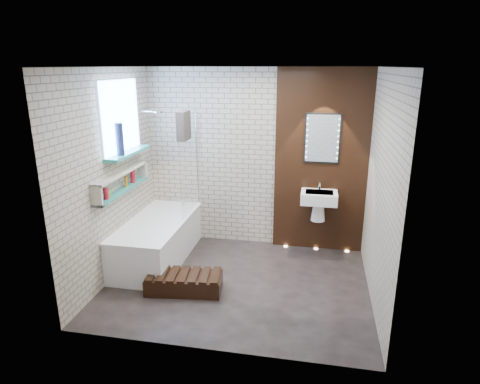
% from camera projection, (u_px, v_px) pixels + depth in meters
% --- Properties ---
extents(ground, '(3.20, 3.20, 0.00)m').
position_uv_depth(ground, '(238.00, 283.00, 5.19)').
color(ground, black).
rests_on(ground, ground).
extents(room_shell, '(3.24, 3.20, 2.60)m').
position_uv_depth(room_shell, '(238.00, 183.00, 4.81)').
color(room_shell, '#ADA489').
rests_on(room_shell, ground).
extents(walnut_panel, '(1.30, 0.06, 2.60)m').
position_uv_depth(walnut_panel, '(321.00, 163.00, 5.83)').
color(walnut_panel, black).
rests_on(walnut_panel, ground).
extents(clerestory_window, '(0.18, 1.00, 0.94)m').
position_uv_depth(clerestory_window, '(122.00, 124.00, 5.24)').
color(clerestory_window, '#7FADE0').
rests_on(clerestory_window, room_shell).
extents(display_niche, '(0.14, 1.30, 0.26)m').
position_uv_depth(display_niche, '(122.00, 182.00, 5.25)').
color(display_niche, '#238176').
rests_on(display_niche, room_shell).
extents(bathtub, '(0.79, 1.74, 0.70)m').
position_uv_depth(bathtub, '(158.00, 240.00, 5.75)').
color(bathtub, white).
rests_on(bathtub, ground).
extents(bath_screen, '(0.01, 0.78, 1.40)m').
position_uv_depth(bath_screen, '(189.00, 165.00, 5.81)').
color(bath_screen, white).
rests_on(bath_screen, bathtub).
extents(towel, '(0.11, 0.29, 0.38)m').
position_uv_depth(towel, '(184.00, 126.00, 5.47)').
color(towel, '#292220').
rests_on(towel, bath_screen).
extents(shower_head, '(0.18, 0.18, 0.02)m').
position_uv_depth(shower_head, '(159.00, 112.00, 5.73)').
color(shower_head, silver).
rests_on(shower_head, room_shell).
extents(washbasin, '(0.50, 0.36, 0.58)m').
position_uv_depth(washbasin, '(319.00, 201.00, 5.80)').
color(washbasin, white).
rests_on(washbasin, walnut_panel).
extents(led_mirror, '(0.50, 0.02, 0.70)m').
position_uv_depth(led_mirror, '(322.00, 138.00, 5.69)').
color(led_mirror, black).
rests_on(led_mirror, walnut_panel).
extents(walnut_step, '(0.94, 0.50, 0.20)m').
position_uv_depth(walnut_step, '(184.00, 283.00, 4.99)').
color(walnut_step, black).
rests_on(walnut_step, ground).
extents(niche_bottles, '(0.07, 0.80, 0.17)m').
position_uv_depth(niche_bottles, '(121.00, 184.00, 5.24)').
color(niche_bottles, maroon).
rests_on(niche_bottles, display_niche).
extents(sill_vases, '(0.09, 0.09, 0.40)m').
position_uv_depth(sill_vases, '(120.00, 139.00, 5.07)').
color(sill_vases, '#151E3B').
rests_on(sill_vases, clerestory_window).
extents(floor_uplights, '(0.96, 0.06, 0.01)m').
position_uv_depth(floor_uplights, '(316.00, 249.00, 6.15)').
color(floor_uplights, '#FFD899').
rests_on(floor_uplights, ground).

